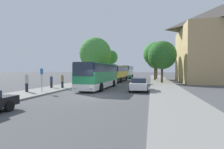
# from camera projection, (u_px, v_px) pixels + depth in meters

# --- Properties ---
(ground_plane) EXTENTS (300.00, 300.00, 0.00)m
(ground_plane) POSITION_uv_depth(u_px,v_px,m) (95.00, 96.00, 16.46)
(ground_plane) COLOR #4C4C4F
(ground_plane) RESTS_ON ground
(sidewalk_left) EXTENTS (4.00, 120.00, 0.15)m
(sidewalk_left) POSITION_uv_depth(u_px,v_px,m) (31.00, 93.00, 17.99)
(sidewalk_left) COLOR gray
(sidewalk_left) RESTS_ON ground_plane
(sidewalk_right) EXTENTS (4.00, 120.00, 0.15)m
(sidewalk_right) POSITION_uv_depth(u_px,v_px,m) (173.00, 98.00, 14.92)
(sidewalk_right) COLOR gray
(sidewalk_right) RESTS_ON ground_plane
(building_right_background) EXTENTS (15.15, 14.62, 14.99)m
(building_right_background) POSITION_uv_depth(u_px,v_px,m) (222.00, 44.00, 33.46)
(building_right_background) COLOR tan
(building_right_background) RESTS_ON ground_plane
(bus_front) EXTENTS (2.99, 10.48, 3.31)m
(bus_front) POSITION_uv_depth(u_px,v_px,m) (99.00, 75.00, 22.88)
(bus_front) COLOR silver
(bus_front) RESTS_ON ground_plane
(bus_middle) EXTENTS (3.06, 11.61, 3.25)m
(bus_middle) POSITION_uv_depth(u_px,v_px,m) (118.00, 73.00, 36.72)
(bus_middle) COLOR #2D2D2D
(bus_middle) RESTS_ON ground_plane
(bus_rear) EXTENTS (2.82, 12.00, 3.56)m
(bus_rear) POSITION_uv_depth(u_px,v_px,m) (127.00, 72.00, 51.40)
(bus_rear) COLOR #238942
(bus_rear) RESTS_ON ground_plane
(parked_car_right_near) EXTENTS (2.19, 4.21, 1.53)m
(parked_car_right_near) POSITION_uv_depth(u_px,v_px,m) (139.00, 84.00, 20.17)
(parked_car_right_near) COLOR silver
(parked_car_right_near) RESTS_ON ground_plane
(bus_stop_sign) EXTENTS (0.08, 0.45, 2.50)m
(bus_stop_sign) POSITION_uv_depth(u_px,v_px,m) (42.00, 77.00, 18.64)
(bus_stop_sign) COLOR gray
(bus_stop_sign) RESTS_ON sidewalk_left
(pedestrian_waiting_near) EXTENTS (0.36, 0.36, 1.90)m
(pedestrian_waiting_near) POSITION_uv_depth(u_px,v_px,m) (27.00, 83.00, 18.50)
(pedestrian_waiting_near) COLOR #23232D
(pedestrian_waiting_near) RESTS_ON sidewalk_left
(pedestrian_waiting_far) EXTENTS (0.36, 0.36, 1.62)m
(pedestrian_waiting_far) POSITION_uv_depth(u_px,v_px,m) (51.00, 81.00, 22.66)
(pedestrian_waiting_far) COLOR #23232D
(pedestrian_waiting_far) RESTS_ON sidewalk_left
(pedestrian_walking_back) EXTENTS (0.36, 0.36, 1.79)m
(pedestrian_walking_back) POSITION_uv_depth(u_px,v_px,m) (62.00, 81.00, 22.52)
(pedestrian_walking_back) COLOR #23232D
(pedestrian_walking_back) RESTS_ON sidewalk_left
(tree_left_near) EXTENTS (6.48, 6.48, 8.91)m
(tree_left_near) POSITION_uv_depth(u_px,v_px,m) (95.00, 53.00, 35.70)
(tree_left_near) COLOR brown
(tree_left_near) RESTS_ON sidewalk_left
(tree_left_far) EXTENTS (4.10, 4.10, 7.99)m
(tree_left_far) POSITION_uv_depth(u_px,v_px,m) (111.00, 57.00, 50.95)
(tree_left_far) COLOR #513D23
(tree_left_far) RESTS_ON sidewalk_left
(tree_right_near) EXTENTS (5.25, 5.25, 8.47)m
(tree_right_near) POSITION_uv_depth(u_px,v_px,m) (155.00, 54.00, 38.73)
(tree_right_near) COLOR #513D23
(tree_right_near) RESTS_ON sidewalk_right
(tree_right_mid) EXTENTS (5.20, 5.20, 7.76)m
(tree_right_mid) POSITION_uv_depth(u_px,v_px,m) (157.00, 59.00, 44.10)
(tree_right_mid) COLOR brown
(tree_right_mid) RESTS_ON sidewalk_right
(tree_right_far) EXTENTS (5.11, 5.11, 7.52)m
(tree_right_far) POSITION_uv_depth(u_px,v_px,m) (162.00, 55.00, 31.62)
(tree_right_far) COLOR #47331E
(tree_right_far) RESTS_ON sidewalk_right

